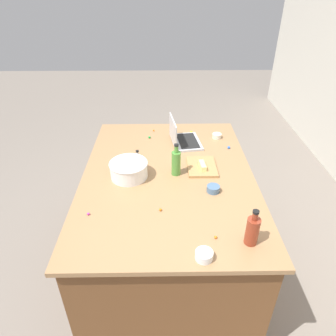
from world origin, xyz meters
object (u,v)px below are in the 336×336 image
Objects in this scene: laptop at (182,138)px; kitchen_timer at (137,155)px; bottle_soy at (252,230)px; bottle_olive at (176,163)px; ramekin_medium at (213,189)px; ramekin_wide at (217,136)px; ramekin_small at (204,255)px; butter_stick_left at (202,165)px; cutting_board at (202,167)px; mixing_bowl_large at (129,169)px.

laptop is 0.43m from kitchen_timer.
bottle_soy is 1.08m from kitchen_timer.
bottle_olive reaches higher than ramekin_medium.
laptop is at bearing -72.81° from ramekin_wide.
laptop is 3.75× the size of ramekin_small.
ramekin_wide is at bearing 160.27° from butter_stick_left.
butter_stick_left is (-0.06, 0.19, -0.06)m from bottle_olive.
laptop is at bearing -161.80° from cutting_board.
butter_stick_left is 0.27m from ramekin_medium.
cutting_board is at bearing 180.00° from butter_stick_left.
ramekin_medium is 0.77m from ramekin_wide.
cutting_board is at bearing 113.43° from bottle_olive.
mixing_bowl_large reaches higher than kitchen_timer.
bottle_soy is at bearing 16.66° from ramekin_medium.
ramekin_small is at bearing 30.77° from mixing_bowl_large.
laptop is 1.16m from bottle_soy.
bottle_olive is at bearing -171.65° from ramekin_small.
laptop is 1.27× the size of mixing_bowl_large.
kitchen_timer is (-0.86, -0.65, -0.05)m from bottle_soy.
ramekin_medium is at bearing 167.48° from ramekin_small.
butter_stick_left is 1.22× the size of ramekin_small.
cutting_board is (0.38, 0.12, -0.04)m from laptop.
cutting_board is (-0.08, 0.19, -0.09)m from bottle_olive.
laptop is 3.07× the size of butter_stick_left.
ramekin_medium is at bearing 48.76° from bottle_olive.
kitchen_timer is at bearing -128.54° from ramekin_medium.
bottle_olive is 2.15× the size of butter_stick_left.
ramekin_medium is at bearing -163.34° from bottle_soy.
mixing_bowl_large is at bearing -132.19° from bottle_soy.
ramekin_wide reaches higher than cutting_board.
ramekin_wide is (-0.58, 0.70, -0.04)m from mixing_bowl_large.
laptop reaches higher than ramekin_small.
mixing_bowl_large is at bearing -81.22° from butter_stick_left.
bottle_olive is at bearing -73.88° from butter_stick_left.
kitchen_timer reaches higher than ramekin_small.
ramekin_wide is (-0.56, 0.37, -0.08)m from bottle_olive.
mixing_bowl_large is 2.95× the size of ramekin_small.
ramekin_wide is (-0.50, 0.18, -0.02)m from butter_stick_left.
cutting_board is 3.55× the size of ramekin_wide.
mixing_bowl_large reaches higher than ramekin_medium.
ramekin_medium reaches higher than cutting_board.
ramekin_medium is at bearing -10.19° from ramekin_wide.
ramekin_small is at bearing 2.06° from laptop.
ramekin_wide is (-1.32, 0.26, -0.00)m from ramekin_small.
butter_stick_left is 0.53m from ramekin_wide.
laptop is 4.39× the size of kitchen_timer.
butter_stick_left reaches higher than ramekin_small.
bottle_soy is (1.12, 0.30, 0.04)m from laptop.
laptop reaches higher than cutting_board.
ramekin_small is at bearing -5.64° from butter_stick_left.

